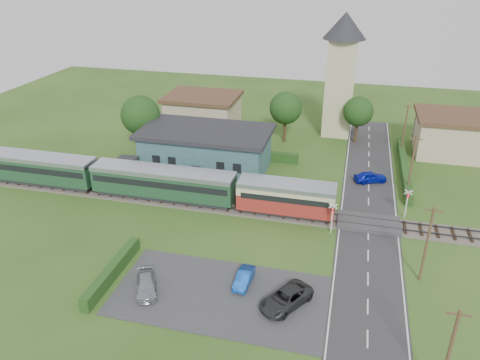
% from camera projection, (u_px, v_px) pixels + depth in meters
% --- Properties ---
extents(ground, '(120.00, 120.00, 0.00)m').
position_uv_depth(ground, '(267.00, 222.00, 47.66)').
color(ground, '#2D4C19').
extents(railway_track, '(76.00, 3.20, 0.49)m').
position_uv_depth(railway_track, '(271.00, 212.00, 49.36)').
color(railway_track, '#4C443D').
rests_on(railway_track, ground).
extents(road, '(6.00, 70.00, 0.05)m').
position_uv_depth(road, '(368.00, 235.00, 45.46)').
color(road, '#28282B').
rests_on(road, ground).
extents(car_park, '(17.00, 9.00, 0.08)m').
position_uv_depth(car_park, '(220.00, 295.00, 37.51)').
color(car_park, '#333335').
rests_on(car_park, ground).
extents(crossing_deck, '(6.20, 3.40, 0.45)m').
position_uv_depth(crossing_deck, '(369.00, 223.00, 47.12)').
color(crossing_deck, '#333335').
rests_on(crossing_deck, ground).
extents(platform, '(30.00, 3.00, 0.45)m').
position_uv_depth(platform, '(192.00, 187.00, 54.29)').
color(platform, gray).
rests_on(platform, ground).
extents(equipment_hut, '(2.30, 2.30, 2.55)m').
position_uv_depth(equipment_hut, '(127.00, 169.00, 55.37)').
color(equipment_hut, '#BEB58A').
rests_on(equipment_hut, platform).
extents(station_building, '(16.00, 9.00, 5.30)m').
position_uv_depth(station_building, '(206.00, 149.00, 58.26)').
color(station_building, '#456B73').
rests_on(station_building, ground).
extents(train, '(43.20, 2.90, 3.40)m').
position_uv_depth(train, '(136.00, 179.00, 51.79)').
color(train, '#232328').
rests_on(train, ground).
extents(church_tower, '(6.00, 6.00, 17.60)m').
position_uv_depth(church_tower, '(342.00, 66.00, 66.49)').
color(church_tower, '#BEB58A').
rests_on(church_tower, ground).
extents(house_west, '(10.80, 8.80, 5.50)m').
position_uv_depth(house_west, '(203.00, 112.00, 71.51)').
color(house_west, tan).
rests_on(house_west, ground).
extents(house_east, '(8.80, 8.80, 5.50)m').
position_uv_depth(house_east, '(448.00, 134.00, 62.98)').
color(house_east, tan).
rests_on(house_east, ground).
extents(hedge_carpark, '(0.80, 9.00, 1.20)m').
position_uv_depth(hedge_carpark, '(112.00, 272.00, 39.35)').
color(hedge_carpark, '#193814').
rests_on(hedge_carpark, ground).
extents(hedge_roadside, '(0.80, 18.00, 1.20)m').
position_uv_depth(hedge_roadside, '(404.00, 168.00, 58.24)').
color(hedge_roadside, '#193814').
rests_on(hedge_roadside, ground).
extents(hedge_station, '(22.00, 0.80, 1.30)m').
position_uv_depth(hedge_station, '(217.00, 151.00, 63.08)').
color(hedge_station, '#193814').
rests_on(hedge_station, ground).
extents(tree_a, '(5.20, 5.20, 8.00)m').
position_uv_depth(tree_a, '(141.00, 115.00, 61.89)').
color(tree_a, '#332316').
rests_on(tree_a, ground).
extents(tree_b, '(4.60, 4.60, 7.34)m').
position_uv_depth(tree_b, '(286.00, 108.00, 65.95)').
color(tree_b, '#332316').
rests_on(tree_b, ground).
extents(tree_c, '(4.20, 4.20, 6.78)m').
position_uv_depth(tree_c, '(358.00, 112.00, 65.66)').
color(tree_c, '#332316').
rests_on(tree_c, ground).
extents(utility_pole_a, '(1.40, 0.22, 7.00)m').
position_uv_depth(utility_pole_a, '(448.00, 355.00, 27.27)').
color(utility_pole_a, '#473321').
rests_on(utility_pole_a, ground).
extents(utility_pole_b, '(1.40, 0.22, 7.00)m').
position_uv_depth(utility_pole_b, '(427.00, 244.00, 37.73)').
color(utility_pole_b, '#473321').
rests_on(utility_pole_b, ground).
extents(utility_pole_c, '(1.40, 0.22, 7.00)m').
position_uv_depth(utility_pole_c, '(412.00, 165.00, 51.68)').
color(utility_pole_c, '#473321').
rests_on(utility_pole_c, ground).
extents(utility_pole_d, '(1.40, 0.22, 7.00)m').
position_uv_depth(utility_pole_d, '(405.00, 129.00, 62.14)').
color(utility_pole_d, '#473321').
rests_on(utility_pole_d, ground).
extents(crossing_signal_near, '(0.84, 0.28, 3.28)m').
position_uv_depth(crossing_signal_near, '(332.00, 214.00, 44.97)').
color(crossing_signal_near, silver).
rests_on(crossing_signal_near, ground).
extents(crossing_signal_far, '(0.84, 0.28, 3.28)m').
position_uv_depth(crossing_signal_far, '(407.00, 200.00, 47.58)').
color(crossing_signal_far, silver).
rests_on(crossing_signal_far, ground).
extents(streetlamp_west, '(0.30, 0.30, 5.15)m').
position_uv_depth(streetlamp_west, '(147.00, 117.00, 68.58)').
color(streetlamp_west, '#3F3F47').
rests_on(streetlamp_west, ground).
extents(streetlamp_east, '(0.30, 0.30, 5.15)m').
position_uv_depth(streetlamp_east, '(415.00, 123.00, 66.36)').
color(streetlamp_east, '#3F3F47').
rests_on(streetlamp_east, ground).
extents(car_on_road, '(4.13, 2.87, 1.30)m').
position_uv_depth(car_on_road, '(370.00, 177.00, 55.71)').
color(car_on_road, '#0917A9').
rests_on(car_on_road, road).
extents(car_park_blue, '(1.30, 3.33, 1.08)m').
position_uv_depth(car_park_blue, '(244.00, 278.00, 38.55)').
color(car_park_blue, '#0F47AA').
rests_on(car_park_blue, car_park).
extents(car_park_silver, '(3.06, 4.13, 1.11)m').
position_uv_depth(car_park_silver, '(146.00, 285.00, 37.73)').
color(car_park_silver, '#8C929C').
rests_on(car_park_silver, car_park).
extents(car_park_dark, '(4.35, 5.14, 1.31)m').
position_uv_depth(car_park_dark, '(286.00, 298.00, 36.12)').
color(car_park_dark, '#28292B').
rests_on(car_park_dark, car_park).
extents(pedestrian_near, '(0.62, 0.48, 1.52)m').
position_uv_depth(pedestrian_near, '(241.00, 188.00, 51.90)').
color(pedestrian_near, gray).
rests_on(pedestrian_near, platform).
extents(pedestrian_far, '(0.71, 0.83, 1.50)m').
position_uv_depth(pedestrian_far, '(145.00, 178.00, 54.41)').
color(pedestrian_far, gray).
rests_on(pedestrian_far, platform).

